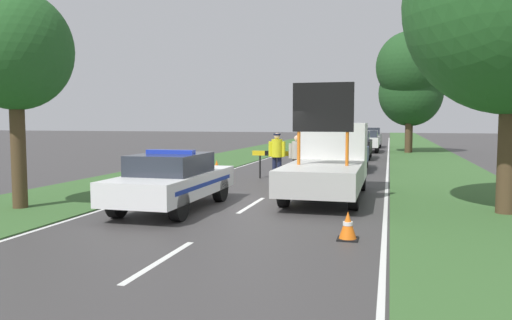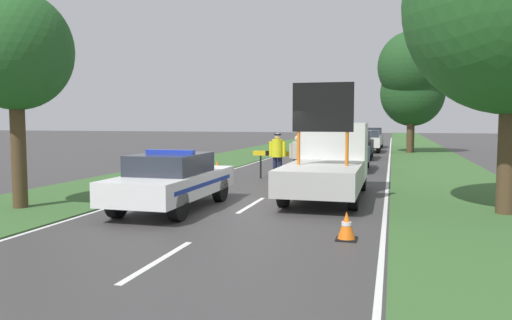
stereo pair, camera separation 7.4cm
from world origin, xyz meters
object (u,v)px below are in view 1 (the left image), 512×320
Objects in this scene: police_car at (173,180)px; roadside_tree_mid_right at (410,67)px; work_truck at (329,161)px; roadside_tree_mid_left at (411,93)px; queued_car_sedan_black at (356,144)px; road_barrier at (290,156)px; police_officer at (277,152)px; traffic_cone_near_police at (205,181)px; queued_car_hatch_blue at (346,152)px; traffic_cone_centre_front at (217,169)px; roadside_tree_near_right at (15,51)px; queued_car_suv_grey at (370,137)px; queued_car_van_white at (366,140)px; pedestrian_civilian at (297,155)px; traffic_cone_near_truck at (348,226)px.

police_car is 25.57m from roadside_tree_mid_right.
work_truck is 0.89× the size of roadside_tree_mid_left.
road_barrier is at bearing 81.01° from queued_car_sedan_black.
work_truck is 3.22× the size of police_officer.
traffic_cone_near_police is 8.38m from queued_car_hatch_blue.
queued_car_sedan_black is at bearing -90.05° from queued_car_hatch_blue.
police_car is 25.91m from roadside_tree_mid_left.
traffic_cone_near_police is 0.72× the size of traffic_cone_centre_front.
police_officer is at bearing 56.08° from roadside_tree_near_right.
roadside_tree_mid_left reaches higher than queued_car_suv_grey.
roadside_tree_near_right reaches higher than queued_car_suv_grey.
police_car is 1.18× the size of queued_car_van_white.
traffic_cone_near_police is at bearing 78.30° from queued_car_van_white.
roadside_tree_mid_right is at bearing 66.05° from traffic_cone_centre_front.
road_barrier is (-1.91, 3.69, -0.14)m from work_truck.
police_car is 9.20× the size of traffic_cone_near_police.
pedestrian_civilian is (-1.53, 2.98, -0.04)m from work_truck.
traffic_cone_centre_front is at bearing 101.99° from police_car.
queued_car_sedan_black is (4.01, 14.23, 0.59)m from traffic_cone_near_police.
pedestrian_civilian is 0.43× the size of queued_car_suv_grey.
pedestrian_civilian is 5.08m from queued_car_hatch_blue.
traffic_cone_near_truck is 26.83m from queued_car_van_white.
police_officer is 19.08m from roadside_tree_mid_right.
traffic_cone_near_police is (-4.17, 0.52, -0.79)m from work_truck.
queued_car_sedan_black is 0.48× the size of roadside_tree_mid_right.
police_car is at bearing -79.60° from pedestrian_civilian.
police_officer reaches higher than pedestrian_civilian.
roadside_tree_near_right is at bearing -111.99° from roadside_tree_mid_left.
queued_car_hatch_blue is 1.01× the size of queued_car_sedan_black.
queued_car_sedan_black is (-0.16, 14.75, -0.20)m from work_truck.
queued_car_sedan_black reaches higher than road_barrier.
traffic_cone_near_police is 27.44m from queued_car_suv_grey.
queued_car_sedan_black is at bearing -91.61° from work_truck.
traffic_cone_centre_front is at bearing 78.51° from queued_car_suv_grey.
police_car is at bearing 154.45° from traffic_cone_near_truck.
queued_car_hatch_blue is 1.01× the size of queued_car_van_white.
work_truck reaches higher than queued_car_hatch_blue.
traffic_cone_centre_front is at bearing 71.78° from roadside_tree_near_right.
queued_car_sedan_black reaches higher than queued_car_hatch_blue.
queued_car_van_white is 6.37m from queued_car_suv_grey.
queued_car_van_white is at bearing 83.24° from police_car.
pedestrian_civilian is 0.43× the size of queued_car_van_white.
police_car is 0.81× the size of work_truck.
police_car is 1.18× the size of queued_car_sedan_black.
police_officer is 11.84m from queued_car_sedan_black.
police_officer is at bearing -161.52° from pedestrian_civilian.
queued_car_suv_grey is (3.70, 30.99, 0.09)m from police_car.
queued_car_sedan_black reaches higher than queued_car_suv_grey.
roadside_tree_mid_left is at bearing -103.47° from queued_car_hatch_blue.
roadside_tree_near_right is at bearing -108.22° from traffic_cone_centre_front.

